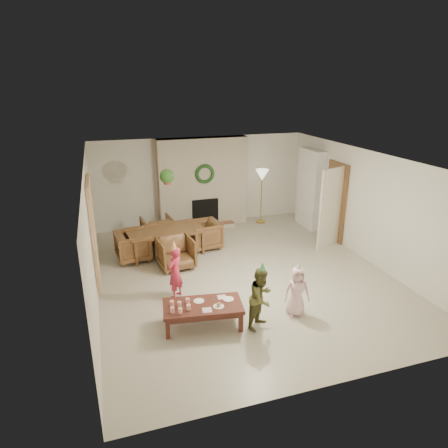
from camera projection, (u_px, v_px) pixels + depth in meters
name	position (u px, v px, depth m)	size (l,w,h in m)	color
floor	(243.00, 274.00, 8.58)	(7.00, 7.00, 0.00)	#B7B29E
ceiling	(245.00, 159.00, 7.73)	(7.00, 7.00, 0.00)	white
wall_back	(201.00, 181.00, 11.29)	(7.00, 7.00, 0.00)	silver
wall_front	(340.00, 306.00, 5.02)	(7.00, 7.00, 0.00)	silver
wall_left	(91.00, 236.00, 7.30)	(7.00, 7.00, 0.00)	silver
wall_right	(367.00, 206.00, 9.01)	(7.00, 7.00, 0.00)	silver
fireplace_mass	(203.00, 183.00, 11.11)	(2.50, 0.40, 2.50)	#562F16
fireplace_hearth	(207.00, 227.00, 11.20)	(1.60, 0.30, 0.12)	brown
fireplace_firebox	(205.00, 212.00, 11.22)	(0.75, 0.12, 0.75)	black
fireplace_wreath	(205.00, 174.00, 10.80)	(0.54, 0.54, 0.10)	#163C17
floor_lamp_base	(261.00, 222.00, 11.73)	(0.29, 0.29, 0.03)	gold
floor_lamp_post	(261.00, 198.00, 11.49)	(0.03, 0.03, 1.42)	gold
floor_lamp_shade	(262.00, 175.00, 11.26)	(0.38, 0.38, 0.32)	beige
bookshelf_carcass	(310.00, 189.00, 11.07)	(0.30, 1.00, 2.20)	white
bookshelf_shelf_a	(308.00, 211.00, 11.29)	(0.30, 0.92, 0.03)	white
bookshelf_shelf_b	(309.00, 197.00, 11.15)	(0.30, 0.92, 0.03)	white
bookshelf_shelf_c	(310.00, 184.00, 11.02)	(0.30, 0.92, 0.03)	white
bookshelf_shelf_d	(311.00, 169.00, 10.88)	(0.30, 0.92, 0.03)	white
books_row_lower	(310.00, 208.00, 11.10)	(0.20, 0.40, 0.24)	#9B3E1C
books_row_mid	(308.00, 192.00, 11.14)	(0.20, 0.44, 0.24)	#295796
books_row_upper	(312.00, 180.00, 10.88)	(0.20, 0.36, 0.22)	#B68327
door_frame	(336.00, 202.00, 10.15)	(0.05, 0.86, 2.04)	brown
door_leaf	(331.00, 208.00, 9.71)	(0.05, 0.80, 2.00)	beige
curtain_panel	(93.00, 232.00, 7.49)	(0.06, 1.20, 2.00)	beige
dining_table	(166.00, 242.00, 9.47)	(1.78, 0.99, 0.63)	brown
dining_chair_near	(176.00, 253.00, 8.78)	(0.74, 0.76, 0.69)	brown
dining_chair_far	(157.00, 230.00, 10.13)	(0.74, 0.76, 0.69)	brown
dining_chair_left	(133.00, 246.00, 9.16)	(0.74, 0.76, 0.69)	brown
dining_chair_right	(204.00, 235.00, 9.83)	(0.74, 0.76, 0.69)	brown
hanging_plant_cord	(166.00, 166.00, 8.82)	(0.01, 0.01, 0.70)	tan
hanging_plant_pot	(167.00, 182.00, 8.94)	(0.16, 0.16, 0.12)	brown
hanging_plant_foliage	(167.00, 176.00, 8.90)	(0.32, 0.32, 0.32)	#214B19
coffee_table_top	(203.00, 306.00, 6.65)	(1.32, 0.66, 0.06)	#50241A
coffee_table_apron	(203.00, 310.00, 6.68)	(1.22, 0.56, 0.08)	#50241A
coffee_leg_fl	(168.00, 329.00, 6.38)	(0.07, 0.07, 0.35)	#50241A
coffee_leg_fr	(241.00, 322.00, 6.56)	(0.07, 0.07, 0.35)	#50241A
coffee_leg_bl	(167.00, 311.00, 6.88)	(0.07, 0.07, 0.35)	#50241A
coffee_leg_br	(235.00, 305.00, 7.06)	(0.07, 0.07, 0.35)	#50241A
cup_a	(172.00, 310.00, 6.41)	(0.07, 0.07, 0.09)	white
cup_b	(172.00, 303.00, 6.59)	(0.07, 0.07, 0.09)	white
cup_c	(180.00, 311.00, 6.38)	(0.07, 0.07, 0.09)	white
cup_d	(179.00, 304.00, 6.57)	(0.07, 0.07, 0.09)	white
cup_e	(189.00, 307.00, 6.47)	(0.07, 0.07, 0.09)	white
cup_f	(188.00, 301.00, 6.66)	(0.07, 0.07, 0.09)	white
plate_a	(199.00, 301.00, 6.75)	(0.18, 0.18, 0.01)	white
plate_b	(219.00, 306.00, 6.58)	(0.18, 0.18, 0.01)	white
plate_c	(229.00, 299.00, 6.80)	(0.18, 0.18, 0.01)	white
food_scoop	(219.00, 304.00, 6.57)	(0.07, 0.07, 0.07)	tan
napkin_left	(207.00, 310.00, 6.48)	(0.15, 0.15, 0.01)	#E0A5B5
napkin_right	(222.00, 297.00, 6.86)	(0.15, 0.15, 0.01)	#E0A5B5
child_red	(175.00, 273.00, 7.51)	(0.38, 0.25, 1.04)	#B9273F
party_hat_red	(174.00, 245.00, 7.32)	(0.14, 0.14, 0.20)	#DBD649
child_plaid	(261.00, 298.00, 6.59)	(0.52, 0.41, 1.08)	brown
party_hat_plaid	(262.00, 267.00, 6.40)	(0.13, 0.13, 0.18)	#4EB660
child_pink	(297.00, 291.00, 6.96)	(0.45, 0.29, 0.91)	#FECBD0
party_hat_pink	(299.00, 266.00, 6.79)	(0.12, 0.12, 0.16)	silver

